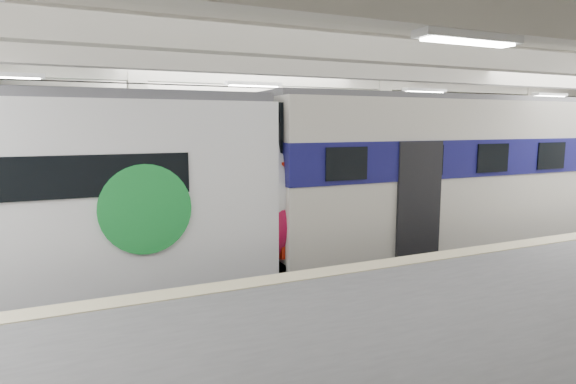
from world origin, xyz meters
name	(u,v)px	position (x,y,z in m)	size (l,w,h in m)	color
station_hall	(315,152)	(0.00, -1.74, 3.24)	(36.00, 24.00, 5.75)	black
modern_emu	(16,206)	(-5.81, 0.00, 2.22)	(14.02, 2.89, 4.51)	white
older_rer	(477,171)	(6.45, 0.00, 2.43)	(14.12, 3.12, 4.63)	beige
far_train	(128,170)	(-3.07, 5.50, 2.36)	(14.47, 3.44, 4.57)	white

